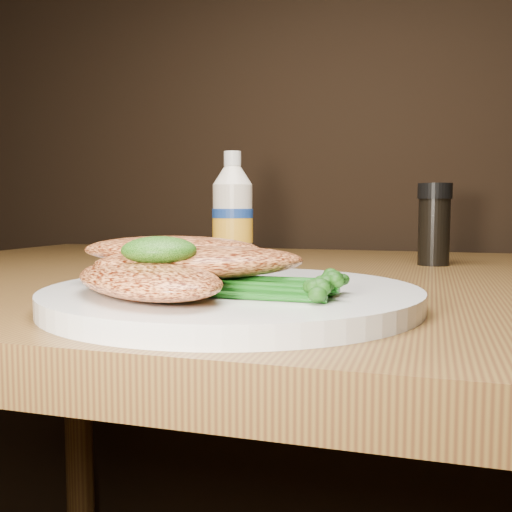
% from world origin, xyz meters
% --- Properties ---
extents(plate, '(0.30, 0.30, 0.02)m').
position_xyz_m(plate, '(-0.00, 0.81, 0.76)').
color(plate, white).
rests_on(plate, dining_table).
extents(chicken_front, '(0.18, 0.17, 0.03)m').
position_xyz_m(chicken_front, '(-0.04, 0.75, 0.78)').
color(chicken_front, '#E48648').
rests_on(chicken_front, plate).
extents(chicken_mid, '(0.18, 0.15, 0.02)m').
position_xyz_m(chicken_mid, '(-0.02, 0.79, 0.79)').
color(chicken_mid, '#E48648').
rests_on(chicken_mid, plate).
extents(chicken_back, '(0.16, 0.11, 0.02)m').
position_xyz_m(chicken_back, '(-0.06, 0.82, 0.79)').
color(chicken_back, '#E48648').
rests_on(chicken_back, plate).
extents(pesto_front, '(0.07, 0.06, 0.02)m').
position_xyz_m(pesto_front, '(-0.04, 0.75, 0.80)').
color(pesto_front, black).
rests_on(pesto_front, chicken_front).
extents(broccolini_bundle, '(0.17, 0.15, 0.02)m').
position_xyz_m(broccolini_bundle, '(0.04, 0.78, 0.78)').
color(broccolini_bundle, '#124F11').
rests_on(broccolini_bundle, plate).
extents(mayo_bottle, '(0.06, 0.06, 0.15)m').
position_xyz_m(mayo_bottle, '(-0.10, 1.10, 0.83)').
color(mayo_bottle, '#F1E3CC').
rests_on(mayo_bottle, dining_table).
extents(pepper_grinder, '(0.06, 0.06, 0.11)m').
position_xyz_m(pepper_grinder, '(0.16, 1.20, 0.81)').
color(pepper_grinder, black).
rests_on(pepper_grinder, dining_table).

